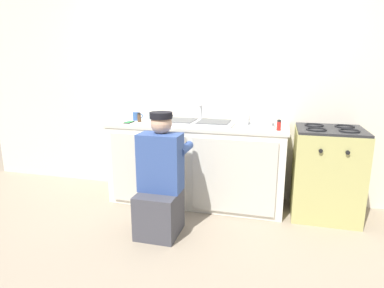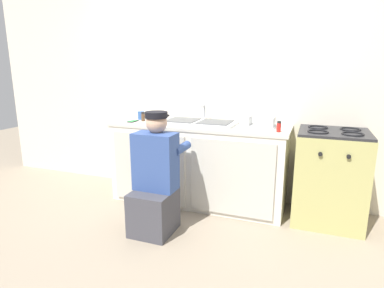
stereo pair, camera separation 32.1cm
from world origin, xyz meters
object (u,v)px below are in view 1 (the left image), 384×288
at_px(spice_bottle_pepper, 139,117).
at_px(spice_bottle_red, 279,125).
at_px(coffee_mug, 136,116).
at_px(dish_rack_tray, 260,124).
at_px(water_glass, 149,116).
at_px(plumber_person, 160,184).
at_px(sink_double_basin, 197,122).
at_px(stove_range, 326,172).
at_px(cell_phone, 129,122).

xyz_separation_m(spice_bottle_pepper, spice_bottle_red, (1.51, -0.11, 0.00)).
bearing_deg(coffee_mug, dish_rack_tray, -0.67).
bearing_deg(water_glass, plumber_person, -62.14).
bearing_deg(water_glass, sink_double_basin, -6.22).
xyz_separation_m(sink_double_basin, water_glass, (-0.58, 0.06, 0.03)).
relative_size(dish_rack_tray, spice_bottle_red, 2.67).
bearing_deg(spice_bottle_red, stove_range, 17.53).
xyz_separation_m(spice_bottle_red, water_glass, (-1.44, 0.22, -0.00)).
height_order(cell_phone, coffee_mug, coffee_mug).
distance_m(stove_range, dish_rack_tray, 0.82).
xyz_separation_m(sink_double_basin, dish_rack_tray, (0.67, 0.04, 0.01)).
height_order(sink_double_basin, coffee_mug, sink_double_basin).
relative_size(water_glass, coffee_mug, 0.79).
relative_size(water_glass, cell_phone, 0.71).
height_order(plumber_person, dish_rack_tray, plumber_person).
height_order(spice_bottle_red, water_glass, spice_bottle_red).
distance_m(spice_bottle_pepper, cell_phone, 0.13).
relative_size(spice_bottle_red, cell_phone, 0.75).
relative_size(sink_double_basin, dish_rack_tray, 2.86).
relative_size(stove_range, coffee_mug, 7.29).
height_order(sink_double_basin, water_glass, sink_double_basin).
bearing_deg(sink_double_basin, coffee_mug, 175.33).
bearing_deg(spice_bottle_pepper, plumber_person, -54.88).
bearing_deg(water_glass, stove_range, -1.95).
distance_m(water_glass, coffee_mug, 0.15).
height_order(stove_range, water_glass, water_glass).
height_order(spice_bottle_pepper, spice_bottle_red, same).
height_order(sink_double_basin, dish_rack_tray, sink_double_basin).
height_order(spice_bottle_pepper, coffee_mug, spice_bottle_pepper).
bearing_deg(cell_phone, water_glass, 48.59).
bearing_deg(stove_range, cell_phone, -176.79).
xyz_separation_m(water_glass, coffee_mug, (-0.15, -0.00, -0.00)).
bearing_deg(plumber_person, stove_range, 27.45).
distance_m(cell_phone, coffee_mug, 0.18).
distance_m(stove_range, spice_bottle_pepper, 2.06).
bearing_deg(spice_bottle_pepper, stove_range, 1.23).
height_order(spice_bottle_red, coffee_mug, spice_bottle_red).
distance_m(sink_double_basin, stove_range, 1.42).
distance_m(dish_rack_tray, cell_phone, 1.42).
relative_size(plumber_person, cell_phone, 7.89).
xyz_separation_m(spice_bottle_red, cell_phone, (-1.60, 0.04, -0.04)).
height_order(stove_range, spice_bottle_red, spice_bottle_red).
distance_m(sink_double_basin, cell_phone, 0.76).
bearing_deg(cell_phone, plumber_person, -47.32).
height_order(stove_range, coffee_mug, coffee_mug).
distance_m(dish_rack_tray, coffee_mug, 1.40).
height_order(spice_bottle_pepper, water_glass, spice_bottle_pepper).
bearing_deg(dish_rack_tray, sink_double_basin, -176.26).
bearing_deg(spice_bottle_pepper, coffee_mug, 127.92).
relative_size(sink_double_basin, plumber_person, 0.72).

